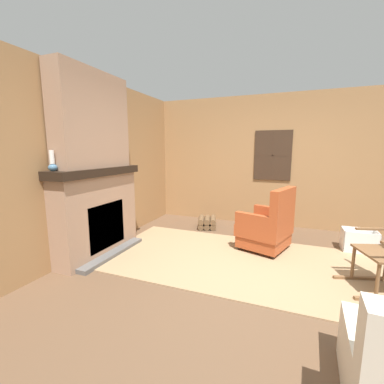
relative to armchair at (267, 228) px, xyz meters
The scene contains 12 objects.
ground_plane 1.12m from the armchair, 89.82° to the right, with size 14.00×14.00×0.00m, color brown.
wood_panel_wall_left 2.90m from the armchair, 157.27° to the right, with size 0.06×5.60×2.63m.
wood_panel_wall_back 1.76m from the armchair, 89.94° to the left, with size 5.60×0.09×2.63m.
fireplace_hearth 2.57m from the armchair, 155.48° to the right, with size 0.54×1.53×1.30m.
chimney_breast 3.02m from the armchair, 155.58° to the right, with size 0.29×1.26×1.32m.
area_rug 0.76m from the armchair, 121.95° to the right, with size 3.80×1.97×0.01m.
armchair is the anchor object (origin of this frame).
firewood_stack 1.46m from the armchair, 148.24° to the left, with size 0.46×0.51×0.22m.
laundry_basket 1.42m from the armchair, 19.00° to the left, with size 0.47×0.33×0.34m.
oil_lamp_vase 3.11m from the armchair, 143.80° to the right, with size 0.10×0.10×0.25m.
storage_case 2.62m from the armchair, 169.05° to the right, with size 0.14×0.22×0.16m.
decorative_plate_on_mantel 2.83m from the armchair, 155.48° to the right, with size 0.07×0.27×0.26m.
Camera 1 is at (0.30, -2.93, 1.55)m, focal length 24.00 mm.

